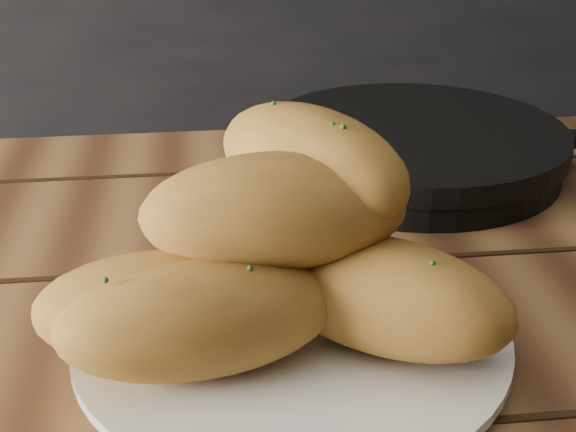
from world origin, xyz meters
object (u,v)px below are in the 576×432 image
object	(u,v)px
table	(535,426)
plate	(291,337)
skillet	(415,147)
bread_rolls	(269,256)

from	to	relation	value
table	plate	size ratio (longest dim) A/B	5.45
table	skillet	world-z (taller)	skillet
table	plate	world-z (taller)	plate
bread_rolls	skillet	bearing A→B (deg)	59.75
table	skillet	xyz separation A→B (m)	(-0.03, 0.29, 0.12)
bread_rolls	skillet	size ratio (longest dim) A/B	0.69
plate	bread_rolls	world-z (taller)	bread_rolls
plate	skillet	size ratio (longest dim) A/B	0.65
bread_rolls	plate	bearing A→B (deg)	8.75
plate	bread_rolls	xyz separation A→B (m)	(-0.01, -0.00, 0.06)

